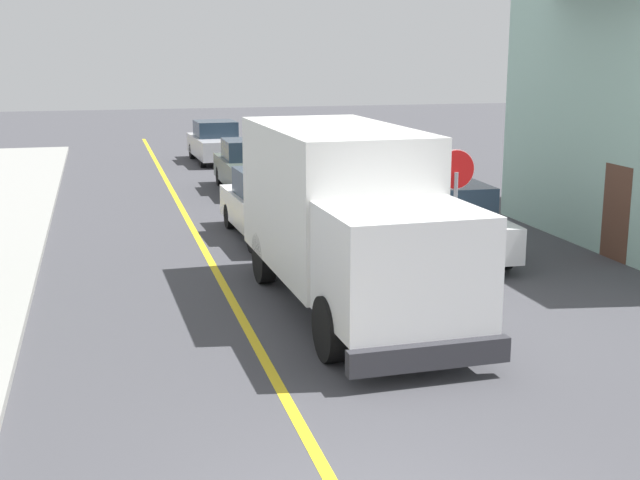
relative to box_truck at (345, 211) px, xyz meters
The scene contains 7 objects.
centre_line_yellow 3.60m from the box_truck, 128.02° to the left, with size 0.16×56.00×0.01m, color gold.
box_truck is the anchor object (origin of this frame).
parked_car_near 6.07m from the box_truck, 91.19° to the left, with size 1.99×4.47×1.67m.
parked_car_mid 13.09m from the box_truck, 87.55° to the left, with size 1.80×4.40×1.67m.
parked_car_far 20.55m from the box_truck, 88.67° to the left, with size 1.95×4.46×1.67m.
parked_van_across 4.61m from the box_truck, 43.46° to the left, with size 1.98×4.47×1.67m.
stop_sign 2.86m from the box_truck, 24.07° to the left, with size 0.80×0.10×2.65m.
Camera 1 is at (-2.23, -6.71, 4.59)m, focal length 47.79 mm.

